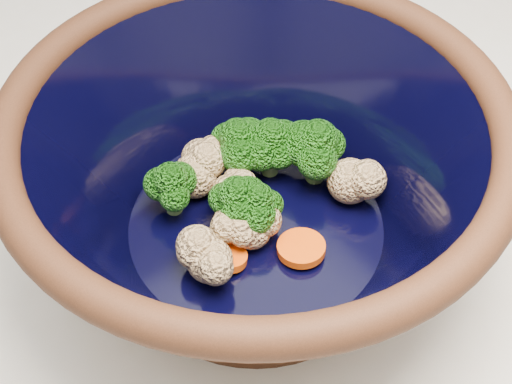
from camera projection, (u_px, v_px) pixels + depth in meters
name	position (u px, v px, depth m)	size (l,w,h in m)	color
mixing_bowl	(256.00, 178.00, 0.46)	(0.40, 0.40, 0.14)	black
vegetable_pile	(252.00, 177.00, 0.49)	(0.15, 0.14, 0.06)	#608442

